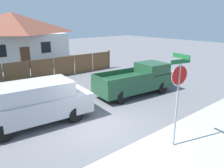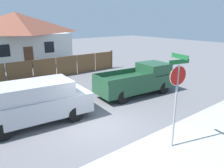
{
  "view_description": "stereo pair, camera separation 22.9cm",
  "coord_description": "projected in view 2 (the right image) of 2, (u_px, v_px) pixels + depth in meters",
  "views": [
    {
      "loc": [
        -5.21,
        -7.1,
        4.53
      ],
      "look_at": [
        1.08,
        0.45,
        1.6
      ],
      "focal_mm": 35.0,
      "sensor_mm": 36.0,
      "label": 1
    },
    {
      "loc": [
        -5.03,
        -7.25,
        4.53
      ],
      "look_at": [
        1.08,
        0.45,
        1.6
      ],
      "focal_mm": 35.0,
      "sensor_mm": 36.0,
      "label": 2
    }
  ],
  "objects": [
    {
      "name": "wooden_fence",
      "position": [
        45.0,
        69.0,
        16.97
      ],
      "size": [
        13.33,
        0.12,
        1.7
      ],
      "color": "brown",
      "rests_on": "ground"
    },
    {
      "name": "ground_plane",
      "position": [
        99.0,
        125.0,
        9.73
      ],
      "size": [
        80.0,
        80.0,
        0.0
      ],
      "primitive_type": "plane",
      "color": "slate"
    },
    {
      "name": "sidewalk_strip",
      "position": [
        164.0,
        165.0,
        7.03
      ],
      "size": [
        36.0,
        3.2,
        0.01
      ],
      "color": "#A3A39E",
      "rests_on": "ground"
    },
    {
      "name": "house",
      "position": [
        17.0,
        37.0,
        22.92
      ],
      "size": [
        10.25,
        6.6,
        5.24
      ],
      "color": "white",
      "rests_on": "ground"
    },
    {
      "name": "stop_sign",
      "position": [
        177.0,
        86.0,
        7.46
      ],
      "size": [
        0.83,
        0.75,
        3.43
      ],
      "rotation": [
        0.0,
        0.0,
        -0.22
      ],
      "color": "gray",
      "rests_on": "ground"
    },
    {
      "name": "orange_pickup",
      "position": [
        139.0,
        80.0,
        13.54
      ],
      "size": [
        5.3,
        2.35,
        1.85
      ],
      "rotation": [
        0.0,
        0.0,
        -0.1
      ],
      "color": "#1E472D",
      "rests_on": "ground"
    },
    {
      "name": "red_suv",
      "position": [
        35.0,
        102.0,
        9.66
      ],
      "size": [
        5.0,
        2.36,
        1.9
      ],
      "rotation": [
        0.0,
        0.0,
        -0.1
      ],
      "color": "#B7B7BC",
      "rests_on": "ground"
    }
  ]
}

